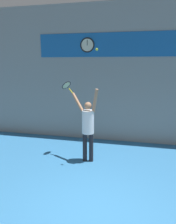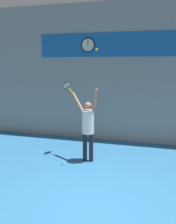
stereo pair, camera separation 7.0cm
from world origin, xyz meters
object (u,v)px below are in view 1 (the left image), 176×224
object	(u,v)px
tennis_ball	(97,50)
tennis_racket	(67,86)
tennis_player	(88,125)
scoreboard_clock	(87,45)

from	to	relation	value
tennis_ball	tennis_racket	bearing A→B (deg)	150.70
tennis_player	tennis_racket	size ratio (longest dim) A/B	5.08
scoreboard_clock	tennis_racket	bearing A→B (deg)	-101.07
scoreboard_clock	tennis_racket	xyz separation A→B (m)	(-0.30, -1.52, -1.32)
tennis_player	tennis_racket	xyz separation A→B (m)	(-0.78, 0.43, 1.09)
tennis_player	tennis_racket	bearing A→B (deg)	150.77
tennis_racket	scoreboard_clock	bearing A→B (deg)	78.93
scoreboard_clock	tennis_racket	size ratio (longest dim) A/B	1.21
scoreboard_clock	tennis_racket	world-z (taller)	scoreboard_clock
tennis_player	tennis_ball	xyz separation A→B (m)	(0.28, -0.16, 2.13)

